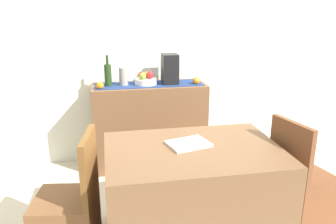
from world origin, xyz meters
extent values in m
cube|color=beige|center=(0.00, 0.00, -0.01)|extent=(6.40, 6.40, 0.02)
cube|color=silver|center=(0.00, 1.18, 1.35)|extent=(6.40, 0.06, 2.70)
cube|color=brown|center=(-0.18, 0.92, 0.45)|extent=(1.17, 0.42, 0.89)
cube|color=navy|center=(-0.18, 0.92, 0.90)|extent=(1.10, 0.32, 0.01)
cylinder|color=white|center=(-0.21, 0.92, 0.93)|extent=(0.22, 0.22, 0.06)
sphere|color=red|center=(-0.25, 0.94, 0.99)|extent=(0.07, 0.07, 0.07)
sphere|color=red|center=(-0.17, 0.90, 1.00)|extent=(0.08, 0.08, 0.08)
sphere|color=#87AE3A|center=(-0.25, 0.87, 0.99)|extent=(0.07, 0.07, 0.07)
sphere|color=#8FA32E|center=(-0.19, 0.98, 0.99)|extent=(0.06, 0.06, 0.06)
cylinder|color=#223A19|center=(-0.59, 0.92, 1.00)|extent=(0.07, 0.07, 0.22)
cylinder|color=#223A19|center=(-0.59, 0.92, 1.16)|extent=(0.03, 0.03, 0.09)
cube|color=black|center=(0.04, 0.92, 1.05)|extent=(0.16, 0.18, 0.31)
cylinder|color=gray|center=(-0.44, 0.92, 0.99)|extent=(0.08, 0.08, 0.19)
sphere|color=orange|center=(-0.67, 0.81, 0.93)|extent=(0.07, 0.07, 0.07)
sphere|color=orange|center=(0.30, 0.85, 0.93)|extent=(0.08, 0.08, 0.08)
cube|color=brown|center=(-0.05, -0.41, 0.37)|extent=(1.20, 0.84, 0.74)
cube|color=white|center=(-0.07, -0.35, 0.75)|extent=(0.32, 0.27, 0.02)
cube|color=brown|center=(-0.75, -0.44, 0.68)|extent=(0.10, 0.40, 0.45)
cube|color=brown|center=(0.83, -0.41, 0.23)|extent=(0.48, 0.48, 0.45)
cube|color=brown|center=(0.66, -0.45, 0.68)|extent=(0.13, 0.40, 0.45)
camera|label=1|loc=(-0.62, -2.51, 1.68)|focal=36.78mm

